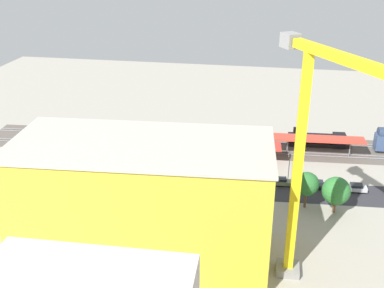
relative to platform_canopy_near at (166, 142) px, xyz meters
name	(u,v)px	position (x,y,z in m)	size (l,w,h in m)	color
ground_plane	(219,179)	(-13.77, 9.29, -3.91)	(200.31, 200.31, 0.00)	#9E998C
rail_bed	(228,145)	(-13.77, -9.46, -3.91)	(125.20, 14.95, 0.01)	#5B544C
street_asphalt	(216,187)	(-13.77, 13.00, -3.91)	(125.20, 9.00, 0.01)	#2D2D33
track_rails	(228,145)	(-13.77, -9.46, -3.73)	(124.95, 16.49, 0.12)	#9E9EA8
platform_canopy_near	(166,142)	(0.00, 0.00, 0.00)	(54.04, 8.08, 4.18)	#B73328
platform_canopy_far	(227,135)	(-13.76, -6.13, 0.30)	(65.64, 8.20, 4.47)	#C63D2D
locomotive	(320,140)	(-36.54, -12.95, -2.19)	(15.72, 3.46, 4.86)	black
parked_car_1	(356,188)	(-42.45, 9.54, -3.14)	(4.45, 2.08, 1.73)	black
parked_car_2	(316,185)	(-34.46, 9.61, -3.13)	(4.70, 1.91, 1.76)	black
parked_car_3	(280,182)	(-26.93, 9.51, -3.16)	(4.88, 2.22, 1.69)	black
parked_car_4	(246,178)	(-19.70, 9.17, -3.13)	(4.68, 1.91, 1.76)	black
construction_building	(143,201)	(-5.00, 37.20, 5.84)	(39.61, 17.91, 19.50)	yellow
construction_roof_slab	(141,144)	(-5.00, 37.20, 15.79)	(40.21, 18.51, 0.40)	#B7B2A8
tower_crane	(304,155)	(-28.92, 39.15, 16.87)	(12.64, 19.05, 36.55)	gray
box_truck_0	(100,197)	(7.94, 23.87, -2.25)	(8.82, 3.73, 3.40)	black
street_tree_0	(336,191)	(-37.14, 18.69, 0.72)	(5.35, 5.35, 7.33)	brown
street_tree_1	(307,184)	(-31.77, 17.78, 1.18)	(4.66, 4.66, 7.44)	brown
street_tree_2	(46,166)	(21.56, 18.27, 0.54)	(4.80, 4.80, 6.86)	brown
street_tree_3	(130,166)	(3.38, 17.50, 1.94)	(5.93, 5.93, 8.84)	brown
traffic_light	(289,164)	(-28.58, 8.28, 0.58)	(0.50, 0.36, 6.80)	#333333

